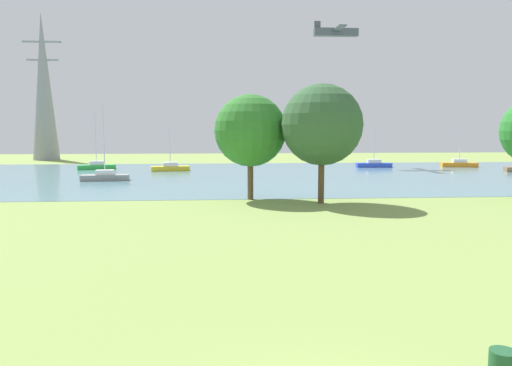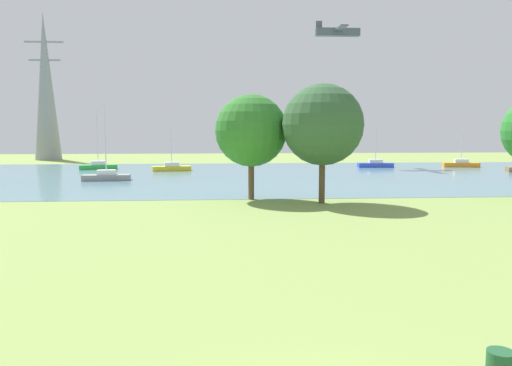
{
  "view_description": "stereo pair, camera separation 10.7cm",
  "coord_description": "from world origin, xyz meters",
  "px_view_note": "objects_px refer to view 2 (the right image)",
  "views": [
    {
      "loc": [
        -2.02,
        -8.02,
        5.36
      ],
      "look_at": [
        -0.17,
        16.28,
        2.74
      ],
      "focal_mm": 35.64,
      "sensor_mm": 36.0,
      "label": 1
    },
    {
      "loc": [
        -1.91,
        -8.03,
        5.36
      ],
      "look_at": [
        -0.17,
        16.28,
        2.74
      ],
      "focal_mm": 35.64,
      "sensor_mm": 36.0,
      "label": 2
    }
  ],
  "objects_px": {
    "tree_west_near": "(251,131)",
    "light_aircraft": "(337,32)",
    "sailboat_green": "(98,166)",
    "electricity_pylon": "(46,87)",
    "sailboat_gray": "(106,176)",
    "tree_east_far": "(323,125)",
    "sailboat_blue": "(375,164)",
    "sailboat_yellow": "(172,167)",
    "sailboat_orange": "(461,164)"
  },
  "relations": [
    {
      "from": "tree_east_far",
      "to": "sailboat_orange",
      "type": "bearing_deg",
      "value": 51.13
    },
    {
      "from": "tree_west_near",
      "to": "sailboat_yellow",
      "type": "bearing_deg",
      "value": 107.59
    },
    {
      "from": "sailboat_green",
      "to": "light_aircraft",
      "type": "xyz_separation_m",
      "value": [
        33.0,
        5.93,
        18.73
      ]
    },
    {
      "from": "tree_east_far",
      "to": "light_aircraft",
      "type": "distance_m",
      "value": 41.51
    },
    {
      "from": "tree_west_near",
      "to": "light_aircraft",
      "type": "height_order",
      "value": "light_aircraft"
    },
    {
      "from": "sailboat_orange",
      "to": "sailboat_yellow",
      "type": "bearing_deg",
      "value": -174.63
    },
    {
      "from": "sailboat_gray",
      "to": "tree_east_far",
      "type": "xyz_separation_m",
      "value": [
        19.02,
        -17.23,
        5.15
      ]
    },
    {
      "from": "tree_west_near",
      "to": "light_aircraft",
      "type": "distance_m",
      "value": 41.12
    },
    {
      "from": "sailboat_gray",
      "to": "light_aircraft",
      "type": "bearing_deg",
      "value": 35.9
    },
    {
      "from": "sailboat_yellow",
      "to": "sailboat_orange",
      "type": "distance_m",
      "value": 39.9
    },
    {
      "from": "sailboat_blue",
      "to": "light_aircraft",
      "type": "height_order",
      "value": "light_aircraft"
    },
    {
      "from": "tree_east_far",
      "to": "sailboat_gray",
      "type": "bearing_deg",
      "value": 137.83
    },
    {
      "from": "sailboat_blue",
      "to": "sailboat_green",
      "type": "xyz_separation_m",
      "value": [
        -37.49,
        -0.81,
        0.02
      ]
    },
    {
      "from": "sailboat_green",
      "to": "sailboat_yellow",
      "type": "bearing_deg",
      "value": -17.83
    },
    {
      "from": "sailboat_green",
      "to": "tree_east_far",
      "type": "distance_m",
      "value": 39.98
    },
    {
      "from": "sailboat_yellow",
      "to": "light_aircraft",
      "type": "relative_size",
      "value": 0.63
    },
    {
      "from": "sailboat_gray",
      "to": "electricity_pylon",
      "type": "bearing_deg",
      "value": 115.78
    },
    {
      "from": "sailboat_yellow",
      "to": "tree_east_far",
      "type": "height_order",
      "value": "tree_east_far"
    },
    {
      "from": "sailboat_orange",
      "to": "tree_west_near",
      "type": "xyz_separation_m",
      "value": [
        -31.27,
        -30.4,
        4.74
      ]
    },
    {
      "from": "tree_west_near",
      "to": "electricity_pylon",
      "type": "relative_size",
      "value": 0.32
    },
    {
      "from": "electricity_pylon",
      "to": "sailboat_yellow",
      "type": "bearing_deg",
      "value": -47.01
    },
    {
      "from": "sailboat_blue",
      "to": "electricity_pylon",
      "type": "height_order",
      "value": "electricity_pylon"
    },
    {
      "from": "sailboat_yellow",
      "to": "sailboat_orange",
      "type": "relative_size",
      "value": 0.85
    },
    {
      "from": "sailboat_yellow",
      "to": "sailboat_orange",
      "type": "height_order",
      "value": "sailboat_orange"
    },
    {
      "from": "sailboat_green",
      "to": "electricity_pylon",
      "type": "relative_size",
      "value": 0.3
    },
    {
      "from": "tree_west_near",
      "to": "electricity_pylon",
      "type": "xyz_separation_m",
      "value": [
        -31.78,
        51.69,
        7.24
      ]
    },
    {
      "from": "tree_east_far",
      "to": "light_aircraft",
      "type": "bearing_deg",
      "value": 75.69
    },
    {
      "from": "electricity_pylon",
      "to": "sailboat_gray",
      "type": "bearing_deg",
      "value": -64.22
    },
    {
      "from": "sailboat_gray",
      "to": "light_aircraft",
      "type": "relative_size",
      "value": 0.93
    },
    {
      "from": "tree_west_near",
      "to": "tree_east_far",
      "type": "height_order",
      "value": "tree_east_far"
    },
    {
      "from": "sailboat_gray",
      "to": "sailboat_orange",
      "type": "distance_m",
      "value": 47.87
    },
    {
      "from": "electricity_pylon",
      "to": "sailboat_green",
      "type": "bearing_deg",
      "value": -58.4
    },
    {
      "from": "sailboat_green",
      "to": "tree_east_far",
      "type": "height_order",
      "value": "tree_east_far"
    },
    {
      "from": "sailboat_gray",
      "to": "sailboat_green",
      "type": "bearing_deg",
      "value": 106.1
    },
    {
      "from": "sailboat_green",
      "to": "electricity_pylon",
      "type": "xyz_separation_m",
      "value": [
        -13.44,
        21.85,
        11.96
      ]
    },
    {
      "from": "sailboat_blue",
      "to": "sailboat_orange",
      "type": "relative_size",
      "value": 0.88
    },
    {
      "from": "sailboat_gray",
      "to": "sailboat_green",
      "type": "relative_size",
      "value": 1.03
    },
    {
      "from": "sailboat_yellow",
      "to": "tree_west_near",
      "type": "bearing_deg",
      "value": -72.41
    },
    {
      "from": "electricity_pylon",
      "to": "tree_east_far",
      "type": "bearing_deg",
      "value": -55.73
    },
    {
      "from": "sailboat_yellow",
      "to": "sailboat_orange",
      "type": "bearing_deg",
      "value": 5.37
    },
    {
      "from": "sailboat_yellow",
      "to": "sailboat_gray",
      "type": "distance_m",
      "value": 12.95
    },
    {
      "from": "sailboat_gray",
      "to": "light_aircraft",
      "type": "xyz_separation_m",
      "value": [
        28.71,
        20.79,
        18.73
      ]
    },
    {
      "from": "sailboat_orange",
      "to": "sailboat_gray",
      "type": "bearing_deg",
      "value": -161.22
    },
    {
      "from": "sailboat_gray",
      "to": "sailboat_green",
      "type": "height_order",
      "value": "sailboat_gray"
    },
    {
      "from": "sailboat_yellow",
      "to": "sailboat_gray",
      "type": "xyz_separation_m",
      "value": [
        -5.6,
        -11.67,
        0.03
      ]
    },
    {
      "from": "sailboat_gray",
      "to": "light_aircraft",
      "type": "distance_m",
      "value": 40.09
    },
    {
      "from": "sailboat_blue",
      "to": "light_aircraft",
      "type": "bearing_deg",
      "value": 131.21
    },
    {
      "from": "sailboat_yellow",
      "to": "tree_east_far",
      "type": "distance_m",
      "value": 32.28
    },
    {
      "from": "sailboat_gray",
      "to": "electricity_pylon",
      "type": "distance_m",
      "value": 42.48
    },
    {
      "from": "tree_east_far",
      "to": "electricity_pylon",
      "type": "xyz_separation_m",
      "value": [
        -36.75,
        53.93,
        6.81
      ]
    }
  ]
}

